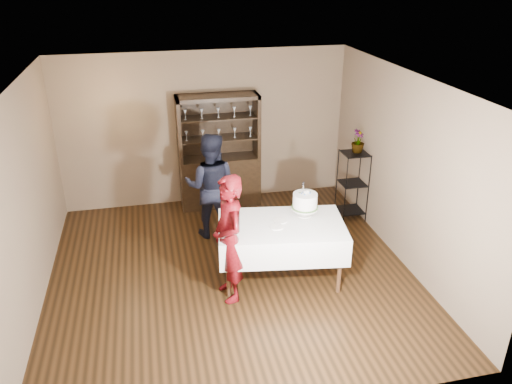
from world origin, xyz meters
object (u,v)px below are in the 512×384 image
cake_table (281,237)px  cake (305,202)px  china_hutch (220,169)px  plant_etagere (352,183)px  potted_plant (358,141)px  man (211,186)px  woman (229,239)px

cake_table → cake: (0.37, 0.17, 0.40)m
china_hutch → cake: (0.82, -2.33, 0.38)m
cake → china_hutch: bearing=109.4°
china_hutch → plant_etagere: bearing=-26.8°
potted_plant → cake: bearing=-134.8°
cake_table → man: man is taller
man → plant_etagere: bearing=-163.3°
woman → man: bearing=169.8°
china_hutch → cake: size_ratio=3.90×
woman → cake_table: bearing=99.3°
plant_etagere → potted_plant: potted_plant is taller
plant_etagere → potted_plant: (0.05, 0.03, 0.72)m
man → cake: bearing=147.9°
china_hutch → potted_plant: 2.46m
woman → potted_plant: woman is taller
china_hutch → potted_plant: bearing=-25.7°
plant_etagere → cake_table: size_ratio=0.66×
plant_etagere → potted_plant: 0.73m
cake → potted_plant: size_ratio=1.36×
potted_plant → plant_etagere: bearing=-146.6°
plant_etagere → potted_plant: bearing=33.4°
china_hutch → man: 1.14m
woman → potted_plant: (2.43, 1.74, 0.52)m
plant_etagere → cake_table: plant_etagere is taller
woman → man: size_ratio=1.01×
plant_etagere → man: (-2.38, -0.03, 0.20)m
plant_etagere → cake: cake is taller
woman → man: woman is taller
cake_table → plant_etagere: bearing=41.7°
man → cake: 1.69m
man → potted_plant: 2.48m
woman → potted_plant: 3.04m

